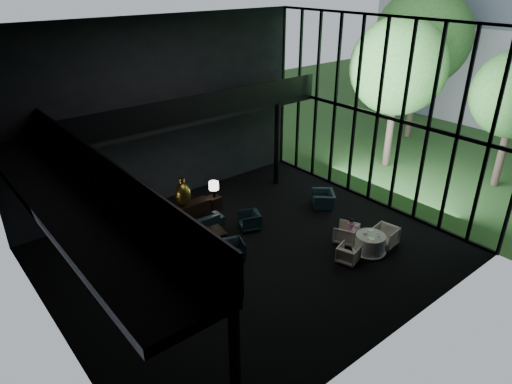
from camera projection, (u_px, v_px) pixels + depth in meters
floor at (251, 251)px, 17.18m from camera, size 14.00×12.00×0.02m
ceiling at (250, 27)px, 13.68m from camera, size 14.00×12.00×0.02m
wall_back at (163, 113)px, 19.60m from camera, size 14.00×0.04×8.00m
wall_front at (402, 219)px, 11.26m from camera, size 14.00×0.04×8.00m
wall_left at (33, 215)px, 11.44m from camera, size 0.04×12.00×8.00m
curtain_wall at (378, 115)px, 19.40m from camera, size 0.20×12.00×8.00m
mezzanine_left at (73, 204)px, 12.01m from camera, size 2.00×12.00×0.25m
mezzanine_back at (196, 114)px, 19.48m from camera, size 12.00×2.00×0.25m
railing_left at (106, 173)px, 12.32m from camera, size 0.06×12.00×1.00m
railing_back at (208, 105)px, 18.52m from camera, size 12.00×0.06×1.00m
column_sw at (235, 372)px, 9.50m from camera, size 0.24×0.24×4.00m
column_nw at (56, 189)px, 17.42m from camera, size 0.24×0.24×4.00m
column_ne at (277, 145)px, 21.83m from camera, size 0.24×0.24×4.00m
tree_near at (398, 67)px, 22.55m from camera, size 4.80×4.80×7.65m
tree_far at (422, 38)px, 26.46m from camera, size 5.60×5.60×8.80m
console at (185, 213)px, 19.11m from camera, size 2.32×0.53×0.74m
bronze_urn at (183, 194)px, 18.75m from camera, size 0.65×0.65×1.22m
side_table_left at (151, 228)px, 18.25m from camera, size 0.46×0.46×0.51m
table_lamp_left at (149, 211)px, 17.88m from camera, size 0.45×0.45×0.75m
side_table_right at (214, 202)px, 20.17m from camera, size 0.52×0.52×0.57m
table_lamp_right at (214, 186)px, 19.79m from camera, size 0.43×0.43×0.72m
sofa at (200, 221)px, 18.56m from camera, size 1.84×0.63×0.71m
lounge_armchair_west at (187, 247)px, 16.81m from camera, size 0.66×0.70×0.72m
lounge_armchair_east at (249, 220)px, 18.49m from camera, size 1.04×1.07×0.86m
lounge_armchair_south at (233, 249)px, 16.57m from camera, size 1.02×0.99×0.84m
window_armchair at (323, 197)px, 20.26m from camera, size 1.20×1.26×0.93m
coffee_table at (213, 236)px, 17.82m from camera, size 1.04×1.04×0.40m
dining_table at (370, 245)px, 16.97m from camera, size 1.25×1.25×0.75m
dining_chair_north at (346, 232)px, 17.56m from camera, size 1.15×1.12×0.92m
dining_chair_east at (385, 234)px, 17.35m from camera, size 1.00×1.05×0.96m
dining_chair_west at (348, 254)px, 16.41m from camera, size 0.79×0.82×0.69m
child at (351, 225)px, 17.45m from camera, size 0.27×0.27×0.58m
plate_a at (372, 239)px, 16.56m from camera, size 0.30×0.30×0.02m
plate_b at (371, 230)px, 17.09m from camera, size 0.25×0.25×0.02m
saucer at (378, 234)px, 16.86m from camera, size 0.14×0.14×0.01m
coffee_cup at (378, 233)px, 16.84m from camera, size 0.11×0.11×0.06m
cereal_bowl at (365, 233)px, 16.82m from camera, size 0.16×0.16×0.08m
cream_pot at (379, 236)px, 16.66m from camera, size 0.08×0.08×0.08m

